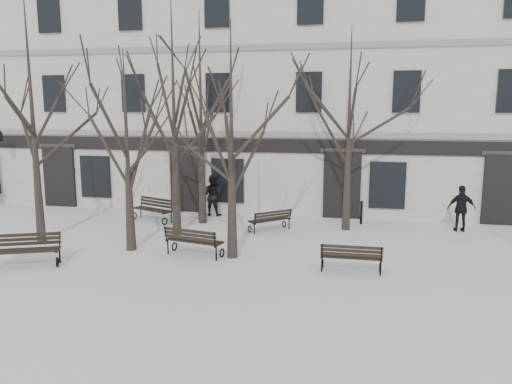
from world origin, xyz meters
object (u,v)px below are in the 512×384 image
(tree_1, at_px, (126,128))
(bench_1, at_px, (193,241))
(bench_2, at_px, (351,257))
(tree_0, at_px, (30,87))
(bench_0, at_px, (26,249))
(bench_3, at_px, (153,209))
(tree_2, at_px, (231,113))
(bench_4, at_px, (270,220))

(tree_1, relative_size, bench_1, 3.30)
(bench_2, bearing_deg, tree_0, -6.75)
(bench_0, bearing_deg, bench_1, 0.70)
(tree_0, height_order, bench_3, tree_0)
(tree_0, xyz_separation_m, tree_2, (7.24, -0.56, -0.84))
(tree_0, bearing_deg, bench_1, -6.71)
(tree_0, xyz_separation_m, bench_0, (1.33, -2.67, -4.91))
(tree_1, xyz_separation_m, bench_0, (-2.34, -2.27, -3.58))
(bench_0, xyz_separation_m, bench_4, (6.55, 5.71, -0.07))
(tree_0, height_order, bench_0, tree_0)
(bench_2, bearing_deg, bench_1, -7.10)
(bench_1, xyz_separation_m, bench_2, (5.03, -0.65, -0.04))
(bench_3, distance_m, bench_4, 5.24)
(tree_0, distance_m, bench_4, 9.81)
(bench_0, xyz_separation_m, bench_2, (9.68, 1.32, -0.05))
(tree_0, bearing_deg, bench_0, -63.61)
(bench_1, relative_size, bench_3, 0.99)
(tree_1, height_order, tree_2, tree_2)
(tree_0, distance_m, bench_3, 6.80)
(tree_1, xyz_separation_m, bench_4, (4.21, 3.44, -3.66))
(tree_2, bearing_deg, bench_0, -160.35)
(tree_0, distance_m, bench_1, 7.78)
(bench_4, bearing_deg, bench_3, -51.11)
(bench_1, relative_size, bench_4, 1.22)
(tree_0, xyz_separation_m, bench_4, (7.88, 3.04, -4.99))
(bench_4, bearing_deg, bench_1, 20.78)
(tree_1, height_order, bench_2, tree_1)
(bench_0, xyz_separation_m, bench_3, (1.37, 6.51, -0.01))
(bench_0, bearing_deg, bench_2, -14.46)
(bench_1, distance_m, bench_3, 5.60)
(bench_0, bearing_deg, tree_2, -2.57)
(tree_0, bearing_deg, bench_3, 54.89)
(tree_2, bearing_deg, bench_2, -11.88)
(bench_0, distance_m, bench_2, 9.77)
(tree_2, height_order, bench_0, tree_2)
(bench_1, height_order, bench_4, bench_1)
(tree_1, bearing_deg, bench_1, -7.50)
(bench_1, xyz_separation_m, bench_4, (1.90, 3.74, -0.06))
(tree_2, bearing_deg, bench_3, 135.93)
(bench_2, relative_size, bench_4, 1.08)
(tree_0, relative_size, bench_1, 4.36)
(tree_2, xyz_separation_m, bench_0, (-5.91, -2.11, -4.07))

